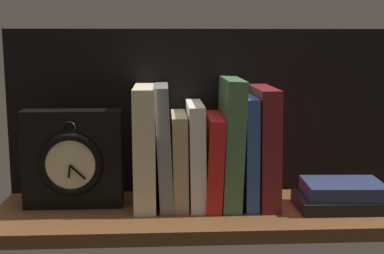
{
  "coord_description": "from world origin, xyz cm",
  "views": [
    {
      "loc": [
        -8.58,
        -96.74,
        32.25
      ],
      "look_at": [
        -2.95,
        3.28,
        15.42
      ],
      "focal_mm": 48.52,
      "sensor_mm": 36.0,
      "label": 1
    }
  ],
  "objects_px": {
    "book_gray_chess": "(164,145)",
    "book_maroon_dawkins": "(264,145)",
    "framed_clock": "(73,159)",
    "book_stack_side": "(340,195)",
    "book_cream_twain": "(145,146)",
    "book_blue_modern": "(247,150)",
    "book_green_romantic": "(230,142)",
    "book_red_requiem": "(212,159)",
    "book_tan_shortstories": "(180,159)",
    "book_white_catcher": "(196,154)"
  },
  "relations": [
    {
      "from": "book_gray_chess",
      "to": "book_maroon_dawkins",
      "type": "bearing_deg",
      "value": 0.0
    },
    {
      "from": "framed_clock",
      "to": "book_stack_side",
      "type": "distance_m",
      "value": 0.52
    },
    {
      "from": "book_cream_twain",
      "to": "book_blue_modern",
      "type": "height_order",
      "value": "book_cream_twain"
    },
    {
      "from": "book_green_romantic",
      "to": "framed_clock",
      "type": "relative_size",
      "value": 1.31
    },
    {
      "from": "book_cream_twain",
      "to": "book_stack_side",
      "type": "relative_size",
      "value": 1.39
    },
    {
      "from": "book_cream_twain",
      "to": "book_red_requiem",
      "type": "distance_m",
      "value": 0.13
    },
    {
      "from": "book_gray_chess",
      "to": "book_maroon_dawkins",
      "type": "relative_size",
      "value": 1.02
    },
    {
      "from": "framed_clock",
      "to": "book_red_requiem",
      "type": "bearing_deg",
      "value": 2.11
    },
    {
      "from": "book_tan_shortstories",
      "to": "book_green_romantic",
      "type": "height_order",
      "value": "book_green_romantic"
    },
    {
      "from": "book_cream_twain",
      "to": "book_green_romantic",
      "type": "relative_size",
      "value": 0.94
    },
    {
      "from": "book_maroon_dawkins",
      "to": "framed_clock",
      "type": "xyz_separation_m",
      "value": [
        -0.38,
        -0.01,
        -0.02
      ]
    },
    {
      "from": "book_tan_shortstories",
      "to": "book_red_requiem",
      "type": "xyz_separation_m",
      "value": [
        0.06,
        0.0,
        -0.0
      ]
    },
    {
      "from": "book_white_catcher",
      "to": "book_red_requiem",
      "type": "distance_m",
      "value": 0.03
    },
    {
      "from": "framed_clock",
      "to": "book_stack_side",
      "type": "bearing_deg",
      "value": -4.24
    },
    {
      "from": "book_gray_chess",
      "to": "book_red_requiem",
      "type": "relative_size",
      "value": 1.34
    },
    {
      "from": "book_red_requiem",
      "to": "book_stack_side",
      "type": "distance_m",
      "value": 0.26
    },
    {
      "from": "book_tan_shortstories",
      "to": "framed_clock",
      "type": "height_order",
      "value": "framed_clock"
    },
    {
      "from": "book_cream_twain",
      "to": "book_gray_chess",
      "type": "bearing_deg",
      "value": 0.0
    },
    {
      "from": "book_white_catcher",
      "to": "book_maroon_dawkins",
      "type": "xyz_separation_m",
      "value": [
        0.14,
        0.0,
        0.02
      ]
    },
    {
      "from": "book_tan_shortstories",
      "to": "book_blue_modern",
      "type": "bearing_deg",
      "value": 0.0
    },
    {
      "from": "book_gray_chess",
      "to": "book_red_requiem",
      "type": "height_order",
      "value": "book_gray_chess"
    },
    {
      "from": "book_maroon_dawkins",
      "to": "book_stack_side",
      "type": "bearing_deg",
      "value": -18.71
    },
    {
      "from": "book_white_catcher",
      "to": "book_green_romantic",
      "type": "xyz_separation_m",
      "value": [
        0.07,
        0.0,
        0.02
      ]
    },
    {
      "from": "book_cream_twain",
      "to": "book_red_requiem",
      "type": "bearing_deg",
      "value": 0.0
    },
    {
      "from": "book_maroon_dawkins",
      "to": "book_tan_shortstories",
      "type": "bearing_deg",
      "value": 180.0
    },
    {
      "from": "book_tan_shortstories",
      "to": "book_stack_side",
      "type": "bearing_deg",
      "value": -8.86
    },
    {
      "from": "book_tan_shortstories",
      "to": "book_blue_modern",
      "type": "height_order",
      "value": "book_blue_modern"
    },
    {
      "from": "book_gray_chess",
      "to": "book_green_romantic",
      "type": "height_order",
      "value": "book_green_romantic"
    },
    {
      "from": "book_gray_chess",
      "to": "book_white_catcher",
      "type": "distance_m",
      "value": 0.07
    },
    {
      "from": "book_stack_side",
      "to": "book_green_romantic",
      "type": "bearing_deg",
      "value": 167.02
    },
    {
      "from": "book_green_romantic",
      "to": "framed_clock",
      "type": "bearing_deg",
      "value": -178.14
    },
    {
      "from": "book_gray_chess",
      "to": "book_red_requiem",
      "type": "xyz_separation_m",
      "value": [
        0.1,
        0.0,
        -0.03
      ]
    },
    {
      "from": "book_gray_chess",
      "to": "book_maroon_dawkins",
      "type": "height_order",
      "value": "book_gray_chess"
    },
    {
      "from": "book_white_catcher",
      "to": "book_blue_modern",
      "type": "bearing_deg",
      "value": 0.0
    },
    {
      "from": "book_gray_chess",
      "to": "book_red_requiem",
      "type": "distance_m",
      "value": 0.1
    },
    {
      "from": "book_blue_modern",
      "to": "framed_clock",
      "type": "height_order",
      "value": "book_blue_modern"
    },
    {
      "from": "book_maroon_dawkins",
      "to": "framed_clock",
      "type": "height_order",
      "value": "book_maroon_dawkins"
    },
    {
      "from": "book_green_romantic",
      "to": "book_stack_side",
      "type": "height_order",
      "value": "book_green_romantic"
    },
    {
      "from": "book_gray_chess",
      "to": "book_stack_side",
      "type": "bearing_deg",
      "value": -8.09
    },
    {
      "from": "book_tan_shortstories",
      "to": "book_white_catcher",
      "type": "bearing_deg",
      "value": 0.0
    },
    {
      "from": "book_white_catcher",
      "to": "framed_clock",
      "type": "height_order",
      "value": "book_white_catcher"
    },
    {
      "from": "book_white_catcher",
      "to": "book_maroon_dawkins",
      "type": "height_order",
      "value": "book_maroon_dawkins"
    },
    {
      "from": "book_tan_shortstories",
      "to": "book_red_requiem",
      "type": "bearing_deg",
      "value": 0.0
    },
    {
      "from": "book_gray_chess",
      "to": "book_tan_shortstories",
      "type": "xyz_separation_m",
      "value": [
        0.03,
        0.0,
        -0.03
      ]
    },
    {
      "from": "book_red_requiem",
      "to": "book_white_catcher",
      "type": "bearing_deg",
      "value": 180.0
    },
    {
      "from": "book_gray_chess",
      "to": "framed_clock",
      "type": "bearing_deg",
      "value": -176.77
    },
    {
      "from": "book_cream_twain",
      "to": "book_stack_side",
      "type": "xyz_separation_m",
      "value": [
        0.38,
        -0.05,
        -0.09
      ]
    },
    {
      "from": "book_green_romantic",
      "to": "book_blue_modern",
      "type": "relative_size",
      "value": 1.15
    },
    {
      "from": "book_white_catcher",
      "to": "book_stack_side",
      "type": "distance_m",
      "value": 0.29
    },
    {
      "from": "book_tan_shortstories",
      "to": "book_green_romantic",
      "type": "relative_size",
      "value": 0.73
    }
  ]
}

